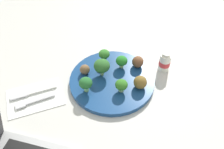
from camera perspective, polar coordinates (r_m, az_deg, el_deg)
ground_plane at (r=0.78m, az=0.00°, el=-1.83°), size 4.00×4.00×0.00m
plate at (r=0.78m, az=0.00°, el=-1.44°), size 0.28×0.28×0.02m
broccoli_floret_front_left at (r=0.76m, az=-2.50°, el=2.09°), size 0.05×0.05×0.06m
broccoli_floret_back_left at (r=0.81m, az=-1.91°, el=4.89°), size 0.04×0.04×0.05m
broccoli_floret_front_right at (r=0.72m, az=-6.42°, el=-2.17°), size 0.04×0.04×0.05m
broccoli_floret_back_right at (r=0.79m, az=2.37°, el=3.31°), size 0.04×0.04×0.04m
broccoli_floret_center at (r=0.72m, az=2.31°, el=-2.58°), size 0.04×0.04×0.04m
meatball_front_right at (r=0.74m, az=6.90°, el=-1.89°), size 0.04×0.04×0.04m
meatball_mid_right at (r=0.80m, az=6.30°, el=3.08°), size 0.04×0.04×0.04m
meatball_back_left at (r=0.78m, az=-6.64°, el=1.22°), size 0.03×0.03×0.03m
napkin at (r=0.78m, az=-18.25°, el=-5.25°), size 0.17×0.12×0.01m
fork at (r=0.76m, az=-18.73°, el=-6.18°), size 0.12×0.02×0.01m
knife at (r=0.78m, az=-19.01°, el=-4.18°), size 0.15×0.02×0.01m
yogurt_bottle at (r=0.82m, az=12.73°, el=3.02°), size 0.04×0.04×0.07m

